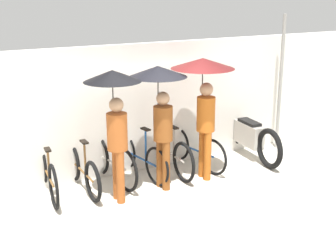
{
  "coord_description": "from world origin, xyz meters",
  "views": [
    {
      "loc": [
        -3.12,
        -5.5,
        3.27
      ],
      "look_at": [
        0.63,
        1.22,
        1.0
      ],
      "focal_mm": 50.0,
      "sensor_mm": 36.0,
      "label": 1
    }
  ],
  "objects_px": {
    "parked_bicycle_0": "(48,173)",
    "motorcycle": "(249,136)",
    "parked_bicycle_5": "(195,149)",
    "parked_bicycle_2": "(111,161)",
    "parked_bicycle_1": "(82,170)",
    "pedestrian_leading": "(114,103)",
    "pedestrian_center": "(160,95)",
    "parked_bicycle_4": "(169,152)",
    "pedestrian_trailing": "(204,83)",
    "parked_bicycle_3": "(140,157)"
  },
  "relations": [
    {
      "from": "pedestrian_leading",
      "to": "pedestrian_trailing",
      "type": "relative_size",
      "value": 0.98
    },
    {
      "from": "parked_bicycle_1",
      "to": "pedestrian_center",
      "type": "bearing_deg",
      "value": -112.14
    },
    {
      "from": "parked_bicycle_3",
      "to": "pedestrian_center",
      "type": "distance_m",
      "value": 1.37
    },
    {
      "from": "parked_bicycle_1",
      "to": "parked_bicycle_4",
      "type": "distance_m",
      "value": 1.67
    },
    {
      "from": "parked_bicycle_5",
      "to": "parked_bicycle_1",
      "type": "bearing_deg",
      "value": 80.71
    },
    {
      "from": "parked_bicycle_4",
      "to": "motorcycle",
      "type": "distance_m",
      "value": 1.81
    },
    {
      "from": "parked_bicycle_3",
      "to": "motorcycle",
      "type": "relative_size",
      "value": 0.78
    },
    {
      "from": "parked_bicycle_5",
      "to": "motorcycle",
      "type": "bearing_deg",
      "value": -101.43
    },
    {
      "from": "parked_bicycle_2",
      "to": "pedestrian_leading",
      "type": "distance_m",
      "value": 1.38
    },
    {
      "from": "parked_bicycle_5",
      "to": "pedestrian_leading",
      "type": "xyz_separation_m",
      "value": [
        -1.84,
        -0.59,
        1.23
      ]
    },
    {
      "from": "parked_bicycle_1",
      "to": "motorcycle",
      "type": "height_order",
      "value": "parked_bicycle_1"
    },
    {
      "from": "parked_bicycle_4",
      "to": "pedestrian_trailing",
      "type": "distance_m",
      "value": 1.48
    },
    {
      "from": "pedestrian_trailing",
      "to": "motorcycle",
      "type": "relative_size",
      "value": 0.98
    },
    {
      "from": "parked_bicycle_1",
      "to": "pedestrian_trailing",
      "type": "height_order",
      "value": "pedestrian_trailing"
    },
    {
      "from": "pedestrian_leading",
      "to": "pedestrian_center",
      "type": "relative_size",
      "value": 1.01
    },
    {
      "from": "parked_bicycle_3",
      "to": "motorcycle",
      "type": "xyz_separation_m",
      "value": [
        2.36,
        -0.12,
        0.06
      ]
    },
    {
      "from": "parked_bicycle_2",
      "to": "motorcycle",
      "type": "xyz_separation_m",
      "value": [
        2.92,
        -0.13,
        0.04
      ]
    },
    {
      "from": "parked_bicycle_5",
      "to": "parked_bicycle_0",
      "type": "bearing_deg",
      "value": 78.86
    },
    {
      "from": "parked_bicycle_1",
      "to": "parked_bicycle_4",
      "type": "xyz_separation_m",
      "value": [
        1.67,
        0.01,
        0.03
      ]
    },
    {
      "from": "parked_bicycle_3",
      "to": "motorcycle",
      "type": "height_order",
      "value": "parked_bicycle_3"
    },
    {
      "from": "pedestrian_leading",
      "to": "pedestrian_center",
      "type": "bearing_deg",
      "value": 9.96
    },
    {
      "from": "parked_bicycle_0",
      "to": "parked_bicycle_1",
      "type": "bearing_deg",
      "value": -93.4
    },
    {
      "from": "parked_bicycle_0",
      "to": "parked_bicycle_1",
      "type": "distance_m",
      "value": 0.56
    },
    {
      "from": "parked_bicycle_1",
      "to": "pedestrian_leading",
      "type": "xyz_separation_m",
      "value": [
        0.38,
        -0.59,
        1.23
      ]
    },
    {
      "from": "pedestrian_center",
      "to": "pedestrian_trailing",
      "type": "xyz_separation_m",
      "value": [
        0.87,
        0.03,
        0.11
      ]
    },
    {
      "from": "parked_bicycle_5",
      "to": "pedestrian_trailing",
      "type": "xyz_separation_m",
      "value": [
        -0.14,
        -0.47,
        1.36
      ]
    },
    {
      "from": "parked_bicycle_1",
      "to": "pedestrian_leading",
      "type": "bearing_deg",
      "value": -147.53
    },
    {
      "from": "parked_bicycle_0",
      "to": "parked_bicycle_4",
      "type": "distance_m",
      "value": 2.22
    },
    {
      "from": "parked_bicycle_4",
      "to": "pedestrian_trailing",
      "type": "bearing_deg",
      "value": -137.9
    },
    {
      "from": "parked_bicycle_0",
      "to": "parked_bicycle_2",
      "type": "height_order",
      "value": "parked_bicycle_2"
    },
    {
      "from": "motorcycle",
      "to": "pedestrian_center",
      "type": "bearing_deg",
      "value": 107.0
    },
    {
      "from": "parked_bicycle_4",
      "to": "parked_bicycle_5",
      "type": "height_order",
      "value": "parked_bicycle_4"
    },
    {
      "from": "parked_bicycle_3",
      "to": "parked_bicycle_5",
      "type": "bearing_deg",
      "value": -100.99
    },
    {
      "from": "parked_bicycle_2",
      "to": "parked_bicycle_0",
      "type": "bearing_deg",
      "value": 82.4
    },
    {
      "from": "parked_bicycle_2",
      "to": "motorcycle",
      "type": "bearing_deg",
      "value": -99.6
    },
    {
      "from": "parked_bicycle_2",
      "to": "parked_bicycle_4",
      "type": "bearing_deg",
      "value": -100.78
    },
    {
      "from": "pedestrian_trailing",
      "to": "parked_bicycle_2",
      "type": "bearing_deg",
      "value": 163.54
    },
    {
      "from": "pedestrian_leading",
      "to": "pedestrian_center",
      "type": "height_order",
      "value": "pedestrian_leading"
    },
    {
      "from": "parked_bicycle_4",
      "to": "pedestrian_leading",
      "type": "bearing_deg",
      "value": 115.95
    },
    {
      "from": "parked_bicycle_1",
      "to": "parked_bicycle_4",
      "type": "height_order",
      "value": "parked_bicycle_1"
    },
    {
      "from": "parked_bicycle_2",
      "to": "pedestrian_center",
      "type": "xyz_separation_m",
      "value": [
        0.66,
        -0.58,
        1.21
      ]
    },
    {
      "from": "parked_bicycle_1",
      "to": "parked_bicycle_3",
      "type": "relative_size",
      "value": 0.98
    },
    {
      "from": "parked_bicycle_0",
      "to": "parked_bicycle_1",
      "type": "relative_size",
      "value": 1.05
    },
    {
      "from": "pedestrian_trailing",
      "to": "parked_bicycle_3",
      "type": "bearing_deg",
      "value": 154.29
    },
    {
      "from": "parked_bicycle_3",
      "to": "pedestrian_trailing",
      "type": "xyz_separation_m",
      "value": [
        0.97,
        -0.54,
        1.35
      ]
    },
    {
      "from": "parked_bicycle_0",
      "to": "motorcycle",
      "type": "bearing_deg",
      "value": -86.12
    },
    {
      "from": "parked_bicycle_3",
      "to": "parked_bicycle_5",
      "type": "relative_size",
      "value": 1.02
    },
    {
      "from": "parked_bicycle_1",
      "to": "parked_bicycle_2",
      "type": "bearing_deg",
      "value": -81.62
    },
    {
      "from": "parked_bicycle_0",
      "to": "parked_bicycle_2",
      "type": "distance_m",
      "value": 1.11
    },
    {
      "from": "pedestrian_center",
      "to": "motorcycle",
      "type": "height_order",
      "value": "pedestrian_center"
    }
  ]
}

